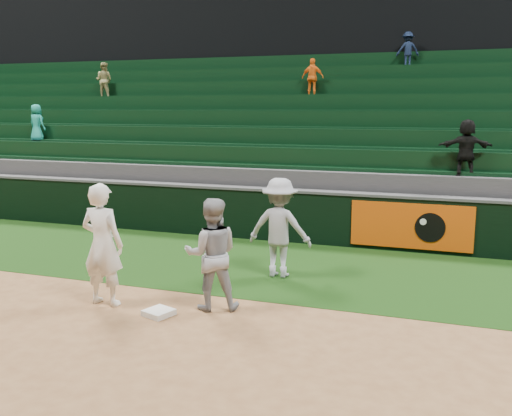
{
  "coord_description": "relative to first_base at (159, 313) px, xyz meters",
  "views": [
    {
      "loc": [
        3.83,
        -7.59,
        3.17
      ],
      "look_at": [
        0.36,
        2.3,
        1.3
      ],
      "focal_mm": 40.0,
      "sensor_mm": 36.0,
      "label": 1
    }
  ],
  "objects": [
    {
      "name": "ground",
      "position": [
        0.35,
        0.21,
        -0.04
      ],
      "size": [
        70.0,
        70.0,
        0.0
      ],
      "primitive_type": "plane",
      "color": "brown",
      "rests_on": "ground"
    },
    {
      "name": "foul_grass",
      "position": [
        0.35,
        3.21,
        -0.04
      ],
      "size": [
        36.0,
        4.2,
        0.01
      ],
      "primitive_type": "cube",
      "color": "black",
      "rests_on": "ground"
    },
    {
      "name": "upper_deck",
      "position": [
        0.35,
        17.66,
        5.96
      ],
      "size": [
        40.0,
        12.0,
        12.0
      ],
      "primitive_type": "cube",
      "color": "black",
      "rests_on": "ground"
    },
    {
      "name": "first_base",
      "position": [
        0.0,
        0.0,
        0.0
      ],
      "size": [
        0.5,
        0.5,
        0.09
      ],
      "primitive_type": "cube",
      "rotation": [
        0.0,
        0.0,
        -0.34
      ],
      "color": "white",
      "rests_on": "ground"
    },
    {
      "name": "first_baseman",
      "position": [
        -1.08,
        0.17,
        0.95
      ],
      "size": [
        0.73,
        0.49,
        1.99
      ],
      "primitive_type": "imported",
      "rotation": [
        0.0,
        0.0,
        3.13
      ],
      "color": "white",
      "rests_on": "ground"
    },
    {
      "name": "baserunner",
      "position": [
        0.66,
        0.56,
        0.85
      ],
      "size": [
        1.06,
        0.96,
        1.78
      ],
      "primitive_type": "imported",
      "rotation": [
        0.0,
        0.0,
        3.54
      ],
      "color": "#989BA2",
      "rests_on": "ground"
    },
    {
      "name": "base_coach",
      "position": [
        1.15,
        2.57,
        0.9
      ],
      "size": [
        1.21,
        0.7,
        1.86
      ],
      "primitive_type": "imported",
      "rotation": [
        0.0,
        0.0,
        3.13
      ],
      "color": "#9DA0AA",
      "rests_on": "foul_grass"
    },
    {
      "name": "field_wall",
      "position": [
        0.37,
        5.4,
        0.59
      ],
      "size": [
        36.0,
        0.45,
        1.25
      ],
      "color": "black",
      "rests_on": "ground"
    },
    {
      "name": "stadium_seating",
      "position": [
        0.35,
        9.18,
        1.66
      ],
      "size": [
        36.0,
        5.95,
        5.42
      ],
      "color": "#343436",
      "rests_on": "ground"
    }
  ]
}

